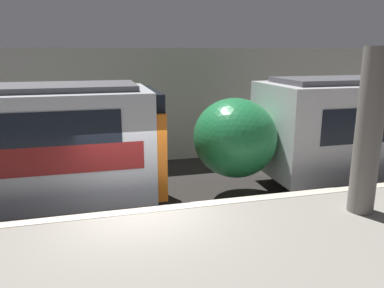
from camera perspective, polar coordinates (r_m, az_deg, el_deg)
ground_plane at (r=8.72m, az=-7.92°, el=-15.94°), size 120.00×120.00×0.00m
station_rear_barrier at (r=14.71m, az=-11.58°, el=5.46°), size 50.00×0.15×4.45m
support_pillar_near at (r=8.31m, az=25.32°, el=1.58°), size 0.52×0.52×3.38m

